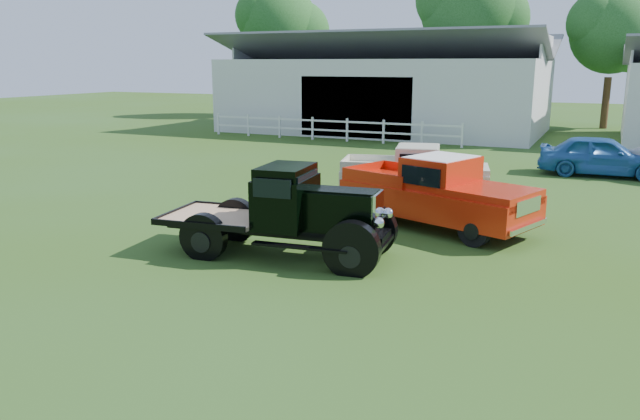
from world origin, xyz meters
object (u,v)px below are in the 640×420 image
at_px(vintage_flatbed, 282,211).
at_px(white_pickup, 414,174).
at_px(red_pickup, 437,192).
at_px(misc_car_blue, 602,156).

distance_m(vintage_flatbed, white_pickup, 6.44).
xyz_separation_m(vintage_flatbed, white_pickup, (0.98, 6.37, -0.16)).
xyz_separation_m(red_pickup, white_pickup, (-1.38, 2.74, -0.10)).
bearing_deg(red_pickup, vintage_flatbed, -103.54).
distance_m(white_pickup, misc_car_blue, 8.53).
height_order(vintage_flatbed, red_pickup, vintage_flatbed).
height_order(white_pickup, misc_car_blue, white_pickup).
distance_m(vintage_flatbed, red_pickup, 4.33).
bearing_deg(misc_car_blue, white_pickup, 142.82).
bearing_deg(white_pickup, vintage_flatbed, -111.90).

